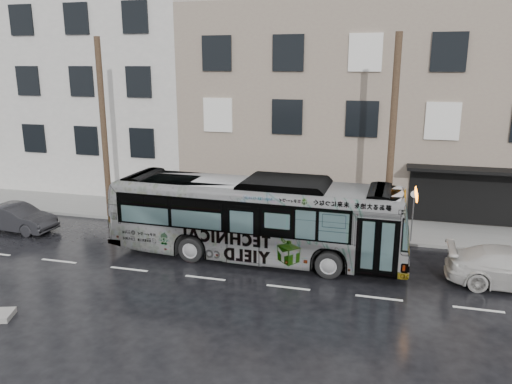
% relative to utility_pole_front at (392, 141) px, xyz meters
% --- Properties ---
extents(ground, '(120.00, 120.00, 0.00)m').
position_rel_utility_pole_front_xyz_m(ground, '(-6.50, -3.30, -4.65)').
color(ground, black).
rests_on(ground, ground).
extents(sidewalk, '(90.00, 3.60, 0.15)m').
position_rel_utility_pole_front_xyz_m(sidewalk, '(-6.50, 1.60, -4.58)').
color(sidewalk, gray).
rests_on(sidewalk, ground).
extents(building_taupe, '(20.00, 12.00, 11.00)m').
position_rel_utility_pole_front_xyz_m(building_taupe, '(-1.50, 9.40, 0.85)').
color(building_taupe, gray).
rests_on(building_taupe, ground).
extents(building_grey, '(26.00, 15.00, 16.00)m').
position_rel_utility_pole_front_xyz_m(building_grey, '(-24.50, 10.90, 3.35)').
color(building_grey, beige).
rests_on(building_grey, ground).
extents(utility_pole_front, '(0.30, 0.30, 9.00)m').
position_rel_utility_pole_front_xyz_m(utility_pole_front, '(0.00, 0.00, 0.00)').
color(utility_pole_front, '#4F3B27').
rests_on(utility_pole_front, sidewalk).
extents(utility_pole_rear, '(0.30, 0.30, 9.00)m').
position_rel_utility_pole_front_xyz_m(utility_pole_rear, '(-14.00, 0.00, 0.00)').
color(utility_pole_rear, '#4F3B27').
rests_on(utility_pole_rear, sidewalk).
extents(sign_post, '(0.06, 0.06, 2.40)m').
position_rel_utility_pole_front_xyz_m(sign_post, '(1.10, 0.00, -3.30)').
color(sign_post, slate).
rests_on(sign_post, sidewalk).
extents(bus, '(12.36, 3.18, 3.42)m').
position_rel_utility_pole_front_xyz_m(bus, '(-5.21, -3.23, -2.94)').
color(bus, '#B2B2B2').
rests_on(bus, ground).
extents(dark_sedan, '(4.06, 1.66, 1.31)m').
position_rel_utility_pole_front_xyz_m(dark_sedan, '(-17.28, -2.96, -4.00)').
color(dark_sedan, black).
rests_on(dark_sedan, ground).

